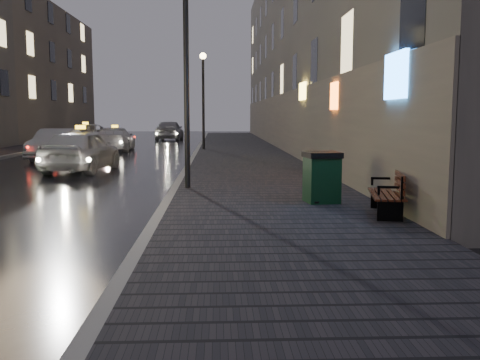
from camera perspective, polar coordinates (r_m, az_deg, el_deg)
The scene contains 16 objects.
ground at distance 8.56m, azimuth -20.47°, elevation -7.30°, with size 120.00×120.00×0.00m, color black.
sidewalk at distance 28.97m, azimuth 0.12°, elevation 3.06°, with size 4.60×58.00×0.15m, color black.
curb at distance 28.97m, azimuth -4.64°, elevation 3.04°, with size 0.20×58.00×0.15m, color slate.
sidewalk_far at distance 31.09m, azimuth -23.80°, elevation 2.74°, with size 2.40×58.00×0.15m, color black.
curb_far at distance 30.64m, azimuth -21.53°, elevation 2.79°, with size 0.20×58.00×0.15m, color slate.
building_near at distance 33.48m, azimuth 5.47°, elevation 14.58°, with size 1.80×50.00×13.00m, color #605B54.
building_far_c at distance 49.70m, azimuth -21.70°, elevation 10.46°, with size 6.00×22.00×11.00m, color #6B6051.
lamp_near at distance 13.98m, azimuth -5.76°, elevation 12.86°, with size 0.36×0.36×5.28m.
lamp_far at distance 29.92m, azimuth -3.95°, elevation 9.71°, with size 0.36×0.36×5.28m.
bench at distance 10.57m, azimuth 15.67°, elevation -1.33°, with size 0.87×1.71×0.83m.
trash_bin at distance 11.73m, azimuth 8.71°, elevation 0.35°, with size 0.80×0.80×1.10m.
taxi_near at distance 20.17m, azimuth -16.57°, elevation 3.04°, with size 1.81×4.51×1.54m, color #BBBCC2.
car_left_mid at distance 26.03m, azimuth -18.99°, elevation 3.63°, with size 1.49×4.29×1.41m, color #9998A0.
taxi_mid at distance 31.30m, azimuth -13.17°, elevation 4.26°, with size 1.87×4.61×1.34m, color silver.
taxi_far at distance 35.76m, azimuth -16.12°, elevation 4.58°, with size 2.42×5.26×1.46m, color silver.
car_far at distance 43.76m, azimuth -7.53°, elevation 5.29°, with size 1.93×4.80×1.64m, color gray.
Camera 1 is at (2.64, -7.88, 2.04)m, focal length 40.00 mm.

